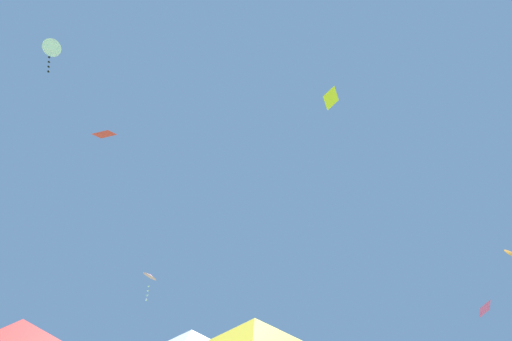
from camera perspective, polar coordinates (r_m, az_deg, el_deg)
canopy_tent_red at (r=16.23m, az=-32.67°, el=-20.64°), size 3.57×3.57×3.82m
canopy_tent_yellow at (r=12.40m, az=-0.21°, el=-24.12°), size 3.36×3.36×3.60m
kite_pink_delta at (r=34.45m, az=-15.91°, el=-15.35°), size 1.46×1.51×2.53m
kite_yellow_diamond at (r=31.37m, az=11.31°, el=10.73°), size 1.33×1.43×1.08m
kite_magenta_diamond at (r=33.60m, az=31.52°, el=-17.59°), size 1.19×1.24×0.87m
kite_red_diamond at (r=27.73m, az=-22.28°, el=5.28°), size 1.51×1.48×0.63m
kite_white_delta at (r=30.01m, az=-28.86°, el=16.05°), size 1.26×1.40×2.58m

